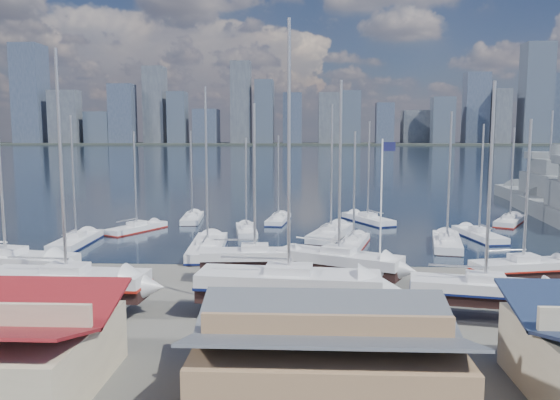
{
  "coord_description": "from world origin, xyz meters",
  "views": [
    {
      "loc": [
        -1.05,
        -50.56,
        12.43
      ],
      "look_at": [
        -3.74,
        8.0,
        5.29
      ],
      "focal_mm": 35.0,
      "sensor_mm": 36.0,
      "label": 1
    }
  ],
  "objects_px": {
    "naval_ship_west": "(547,199)",
    "car_a": "(232,330)",
    "flagpole": "(382,204)",
    "sailboat_cradle_0": "(6,264)"
  },
  "relations": [
    {
      "from": "naval_ship_west",
      "to": "flagpole",
      "type": "distance_m",
      "value": 60.7
    },
    {
      "from": "sailboat_cradle_0",
      "to": "naval_ship_west",
      "type": "xyz_separation_m",
      "value": [
        64.21,
        51.16,
        -0.53
      ]
    },
    {
      "from": "car_a",
      "to": "flagpole",
      "type": "distance_m",
      "value": 16.48
    },
    {
      "from": "sailboat_cradle_0",
      "to": "naval_ship_west",
      "type": "height_order",
      "value": "sailboat_cradle_0"
    },
    {
      "from": "naval_ship_west",
      "to": "car_a",
      "type": "xyz_separation_m",
      "value": [
        -44.88,
        -60.81,
        -1.03
      ]
    },
    {
      "from": "naval_ship_west",
      "to": "car_a",
      "type": "bearing_deg",
      "value": 147.37
    },
    {
      "from": "flagpole",
      "to": "naval_ship_west",
      "type": "bearing_deg",
      "value": 55.24
    },
    {
      "from": "naval_ship_west",
      "to": "car_a",
      "type": "height_order",
      "value": "naval_ship_west"
    },
    {
      "from": "naval_ship_west",
      "to": "flagpole",
      "type": "relative_size",
      "value": 3.37
    },
    {
      "from": "sailboat_cradle_0",
      "to": "car_a",
      "type": "xyz_separation_m",
      "value": [
        19.33,
        -9.65,
        -1.55
      ]
    }
  ]
}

